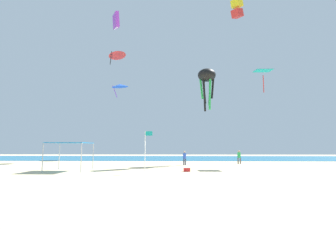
% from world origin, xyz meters
% --- Properties ---
extents(ground, '(110.00, 110.00, 0.10)m').
position_xyz_m(ground, '(0.00, 0.00, -0.05)').
color(ground, beige).
extents(ocean_strip, '(110.00, 23.33, 0.03)m').
position_xyz_m(ocean_strip, '(0.00, 30.93, 0.01)').
color(ocean_strip, '#1E6B93').
rests_on(ocean_strip, ground).
extents(canopy_tent, '(3.25, 3.18, 2.44)m').
position_xyz_m(canopy_tent, '(-8.01, 2.62, 2.33)').
color(canopy_tent, '#B2B2B7').
rests_on(canopy_tent, ground).
extents(person_near_tent, '(0.38, 0.38, 1.61)m').
position_xyz_m(person_near_tent, '(2.20, 10.59, 0.94)').
color(person_near_tent, '#33384C').
rests_on(person_near_tent, ground).
extents(person_leftmost, '(0.39, 0.39, 1.65)m').
position_xyz_m(person_leftmost, '(9.01, 13.27, 0.97)').
color(person_leftmost, brown).
rests_on(person_leftmost, ground).
extents(banner_flag, '(0.61, 0.06, 3.31)m').
position_xyz_m(banner_flag, '(-1.13, 0.89, 2.02)').
color(banner_flag, silver).
rests_on(banner_flag, ground).
extents(cooler_box, '(0.57, 0.37, 0.35)m').
position_xyz_m(cooler_box, '(2.17, 2.31, 0.18)').
color(cooler_box, red).
rests_on(cooler_box, ground).
extents(kite_delta_blue, '(4.26, 4.28, 2.49)m').
position_xyz_m(kite_delta_blue, '(-9.12, 27.59, 13.31)').
color(kite_delta_blue, blue).
extents(kite_box_yellow, '(2.00, 1.97, 3.00)m').
position_xyz_m(kite_box_yellow, '(10.35, 17.59, 22.56)').
color(kite_box_yellow, yellow).
extents(kite_parafoil_purple, '(1.93, 5.61, 3.48)m').
position_xyz_m(kite_parafoil_purple, '(-6.01, 10.07, 17.16)').
color(kite_parafoil_purple, purple).
extents(kite_octopus_black, '(2.57, 2.57, 5.47)m').
position_xyz_m(kite_octopus_black, '(5.21, 13.40, 11.00)').
color(kite_octopus_black, black).
extents(kite_diamond_teal, '(1.92, 1.91, 2.68)m').
position_xyz_m(kite_diamond_teal, '(11.30, 9.94, 10.69)').
color(kite_diamond_teal, teal).
extents(kite_delta_red, '(4.01, 4.01, 2.62)m').
position_xyz_m(kite_delta_red, '(-8.58, 22.31, 17.39)').
color(kite_delta_red, red).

